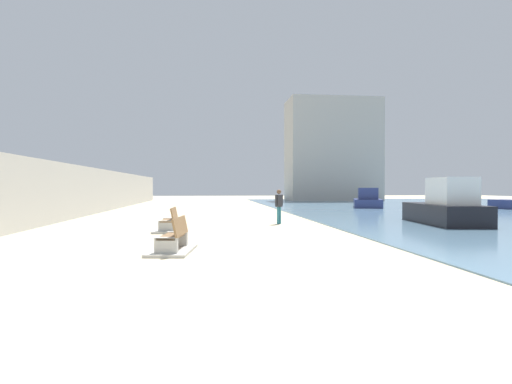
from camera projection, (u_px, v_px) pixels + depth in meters
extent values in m
plane|color=#C6B793|center=(201.00, 217.00, 25.39)|extent=(120.00, 120.00, 0.00)
cube|color=#ADAAA3|center=(74.00, 192.00, 24.51)|extent=(0.80, 64.00, 3.11)
cube|color=#ADAAA3|center=(166.00, 247.00, 10.85)|extent=(0.62, 0.28, 0.50)
cube|color=#ADAAA3|center=(177.00, 240.00, 12.25)|extent=(0.62, 0.28, 0.50)
cube|color=olive|center=(172.00, 236.00, 11.55)|extent=(0.70, 1.65, 0.06)
cube|color=olive|center=(180.00, 226.00, 11.54)|extent=(0.37, 1.61, 0.50)
cube|color=#ADAAA3|center=(172.00, 250.00, 11.56)|extent=(1.36, 2.22, 0.08)
cube|color=#ADAAA3|center=(166.00, 227.00, 16.27)|extent=(0.61, 0.22, 0.50)
cube|color=#ADAAA3|center=(171.00, 224.00, 17.67)|extent=(0.61, 0.22, 0.50)
cube|color=olive|center=(169.00, 220.00, 16.97)|extent=(0.55, 1.61, 0.06)
cube|color=olive|center=(174.00, 213.00, 16.98)|extent=(0.21, 1.60, 0.50)
cube|color=#ADAAA3|center=(169.00, 230.00, 16.97)|extent=(1.16, 2.13, 0.08)
cylinder|color=teal|center=(280.00, 215.00, 20.34)|extent=(0.12, 0.12, 0.85)
cylinder|color=teal|center=(278.00, 215.00, 20.26)|extent=(0.12, 0.12, 0.85)
cube|color=#333338|center=(279.00, 201.00, 20.29)|extent=(0.36, 0.33, 0.60)
sphere|color=brown|center=(279.00, 192.00, 20.29)|extent=(0.23, 0.23, 0.23)
cylinder|color=#333338|center=(282.00, 200.00, 20.44)|extent=(0.09, 0.09, 0.54)
cylinder|color=#333338|center=(276.00, 200.00, 20.14)|extent=(0.09, 0.09, 0.54)
cube|color=black|center=(444.00, 214.00, 20.10)|extent=(2.78, 5.57, 0.95)
cube|color=white|center=(452.00, 191.00, 19.28)|extent=(1.78, 2.52, 1.28)
cube|color=navy|center=(367.00, 203.00, 36.09)|extent=(3.56, 4.80, 0.72)
cube|color=navy|center=(368.00, 194.00, 35.45)|extent=(2.13, 2.31, 0.99)
cube|color=#ADAAA3|center=(332.00, 150.00, 55.08)|extent=(12.00, 6.00, 13.44)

